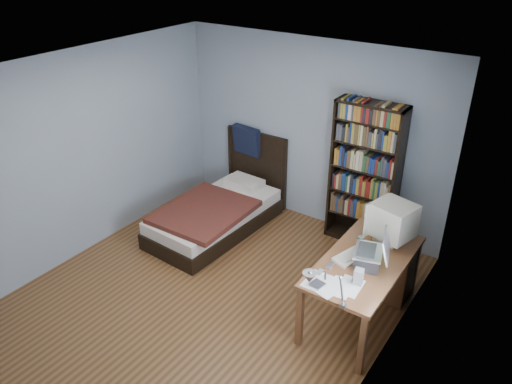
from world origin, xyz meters
TOP-DOWN VIEW (x-y plane):
  - room at (0.03, -0.00)m, footprint 4.20×4.24m
  - desk at (1.51, 0.99)m, footprint 0.75×1.51m
  - crt_monitor at (1.58, 1.03)m, footprint 0.48×0.44m
  - laptop at (1.58, 0.49)m, footprint 0.43×0.41m
  - desk_lamp at (1.52, -0.54)m, footprint 0.22×0.49m
  - keyboard at (1.38, 0.56)m, footprint 0.30×0.49m
  - speaker at (1.60, 0.18)m, footprint 0.09×0.09m
  - soda_can at (1.37, 0.76)m, footprint 0.07×0.07m
  - mouse at (1.48, 0.81)m, footprint 0.06×0.10m
  - phone_silver at (1.27, 0.27)m, footprint 0.05×0.10m
  - phone_grey at (1.23, 0.13)m, footprint 0.05×0.09m
  - external_drive at (1.31, -0.06)m, footprint 0.14×0.14m
  - bookshelf at (0.88, 1.94)m, footprint 0.85×0.30m
  - bed at (-0.82, 1.14)m, footprint 1.06×2.04m

SIDE VIEW (x-z plane):
  - bed at x=-0.82m, z-range -0.32..0.84m
  - desk at x=1.51m, z-range 0.05..0.78m
  - phone_grey at x=1.23m, z-range 0.73..0.75m
  - phone_silver at x=1.27m, z-range 0.73..0.75m
  - external_drive at x=1.31m, z-range 0.73..0.75m
  - keyboard at x=1.38m, z-range 0.72..0.77m
  - mouse at x=1.48m, z-range 0.73..0.76m
  - soda_can at x=1.37m, z-range 0.73..0.85m
  - speaker at x=1.60m, z-range 0.73..0.89m
  - laptop at x=1.58m, z-range 0.63..1.06m
  - bookshelf at x=0.88m, z-range 0.00..1.88m
  - crt_monitor at x=1.58m, z-range 0.76..1.22m
  - desk_lamp at x=1.52m, z-range 0.91..1.48m
  - room at x=0.03m, z-range 0.00..2.50m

